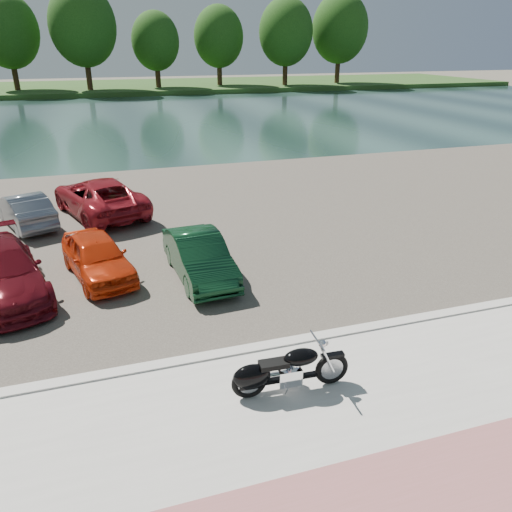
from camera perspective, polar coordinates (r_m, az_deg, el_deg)
The scene contains 14 objects.
ground at distance 9.79m, azimuth 6.27°, elevation -16.64°, with size 200.00×200.00×0.00m, color #595447.
promenade at distance 9.09m, azimuth 8.96°, elevation -20.15°, with size 60.00×6.00×0.10m, color #B7B4AD.
pink_path at distance 8.18m, azimuth 14.13°, elevation -26.48°, with size 60.00×2.00×0.01m, color #985A56.
kerb at distance 11.24m, azimuth 2.15°, elevation -10.20°, with size 60.00×0.30×0.14m, color #B7B4AD.
parking_lot at distance 19.14m, azimuth -7.01°, elevation 4.02°, with size 60.00×18.00×0.04m, color #423C35.
river at distance 47.33m, azimuth -14.14°, elevation 14.95°, with size 120.00×40.00×0.00m, color #1B312E.
far_bank at distance 79.09m, azimuth -16.16°, elevation 18.04°, with size 120.00×24.00×0.60m, color #28481A.
far_trees at distance 73.00m, azimuth -12.87°, elevation 23.66°, with size 70.25×10.68×12.52m.
motorcycle at distance 9.63m, azimuth 2.79°, elevation -13.06°, with size 2.33×0.75×1.05m.
car_3 at distance 14.69m, azimuth -27.14°, elevation -1.62°, with size 1.91×4.71×1.37m, color #560C14.
car_4 at distance 14.87m, azimuth -17.69°, elevation -0.06°, with size 1.46×3.62×1.23m, color red.
car_5 at distance 14.22m, azimuth -6.50°, elevation -0.05°, with size 1.34×3.86×1.27m, color #0E341C.
car_9 at distance 20.06m, azimuth -24.90°, elevation 4.81°, with size 1.30×3.72×1.23m, color slate.
car_10 at distance 20.36m, azimuth -17.46°, elevation 6.48°, with size 2.39×5.18×1.44m, color maroon.
Camera 1 is at (-3.25, -6.80, 6.25)m, focal length 35.00 mm.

